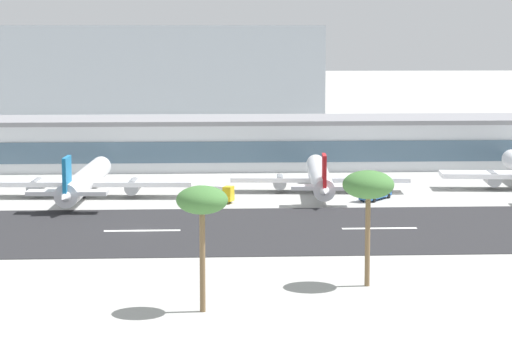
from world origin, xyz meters
TOP-DOWN VIEW (x-y plane):
  - ground_plane at (0.00, 0.00)m, footprint 1400.00×1400.00m
  - runway_strip at (0.00, -0.33)m, footprint 800.00×40.86m
  - runway_centreline_dash_4 at (0.37, -0.33)m, footprint 12.00×1.20m
  - runway_centreline_dash_5 at (38.03, -0.33)m, footprint 12.00×1.20m
  - terminal_building at (10.69, 79.83)m, footprint 157.78×22.72m
  - distant_hotel_block at (-9.39, 225.42)m, footprint 126.94×30.22m
  - airliner_blue_tail_gate_1 at (-12.40, 34.21)m, footprint 41.12×47.26m
  - airliner_red_tail_gate_2 at (32.86, 38.56)m, footprint 35.11×45.09m
  - service_fuel_truck_0 at (42.21, 29.16)m, footprint 7.15×8.38m
  - service_box_truck_1 at (12.63, 27.07)m, footprint 6.46×4.40m
  - palm_tree_0 at (9.76, -49.67)m, footprint 5.75×5.75m
  - palm_tree_1 at (30.04, -38.50)m, footprint 6.32×6.32m

SIDE VIEW (x-z plane):
  - ground_plane at x=0.00m, z-range 0.00..0.00m
  - runway_strip at x=0.00m, z-range 0.00..0.08m
  - runway_centreline_dash_4 at x=0.37m, z-range 0.08..0.09m
  - runway_centreline_dash_5 at x=38.03m, z-range 0.08..0.09m
  - service_box_truck_1 at x=12.63m, z-range 0.16..3.41m
  - service_fuel_truck_0 at x=42.21m, z-range 0.05..4.00m
  - airliner_red_tail_gate_2 at x=32.86m, z-range -1.70..7.71m
  - airliner_blue_tail_gate_1 at x=-12.40m, z-range -1.79..8.07m
  - terminal_building at x=10.69m, z-range 0.00..11.47m
  - palm_tree_0 at x=9.76m, z-range 5.25..19.50m
  - palm_tree_1 at x=30.04m, z-range 5.23..19.60m
  - distant_hotel_block at x=-9.39m, z-range 0.00..33.51m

